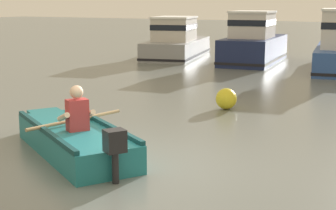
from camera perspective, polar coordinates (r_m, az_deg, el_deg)
The scene contains 5 objects.
ground_plane at distance 7.94m, azimuth -3.05°, elevation -7.10°, with size 120.00×120.00×0.00m, color slate.
rowboat_with_person at distance 8.83m, azimuth -10.42°, elevation -3.67°, with size 3.41×2.58×1.19m.
moored_boat_grey at distance 23.66m, azimuth 0.92°, elevation 6.98°, with size 3.29×5.87×1.86m.
moored_boat_navy at distance 21.78m, azimuth 9.49°, elevation 6.77°, with size 2.49×5.12×2.15m.
mooring_buoy at distance 12.27m, azimuth 6.48°, elevation 0.70°, with size 0.50×0.50×0.50m, color yellow.
Camera 1 is at (3.94, -6.42, 2.52)m, focal length 54.88 mm.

